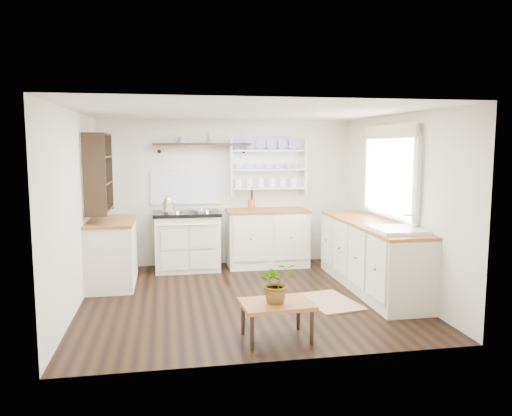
# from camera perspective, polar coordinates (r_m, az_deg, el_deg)

# --- Properties ---
(floor) EXTENTS (4.00, 3.80, 0.01)m
(floor) POSITION_cam_1_polar(r_m,az_deg,el_deg) (6.38, -1.21, -10.17)
(floor) COLOR black
(floor) RESTS_ON ground
(wall_back) EXTENTS (4.00, 0.02, 2.30)m
(wall_back) POSITION_cam_1_polar(r_m,az_deg,el_deg) (8.01, -3.34, 1.77)
(wall_back) COLOR beige
(wall_back) RESTS_ON ground
(wall_right) EXTENTS (0.02, 3.80, 2.30)m
(wall_right) POSITION_cam_1_polar(r_m,az_deg,el_deg) (6.74, 15.82, 0.50)
(wall_right) COLOR beige
(wall_right) RESTS_ON ground
(wall_left) EXTENTS (0.02, 3.80, 2.30)m
(wall_left) POSITION_cam_1_polar(r_m,az_deg,el_deg) (6.15, -19.97, -0.27)
(wall_left) COLOR beige
(wall_left) RESTS_ON ground
(ceiling) EXTENTS (4.00, 3.80, 0.01)m
(ceiling) POSITION_cam_1_polar(r_m,az_deg,el_deg) (6.10, -1.27, 10.92)
(ceiling) COLOR white
(ceiling) RESTS_ON wall_back
(window) EXTENTS (0.08, 1.55, 1.22)m
(window) POSITION_cam_1_polar(r_m,az_deg,el_deg) (6.82, 15.00, 4.10)
(window) COLOR white
(window) RESTS_ON wall_right
(aga_cooker) EXTENTS (1.01, 0.70, 0.93)m
(aga_cooker) POSITION_cam_1_polar(r_m,az_deg,el_deg) (7.73, -7.86, -3.67)
(aga_cooker) COLOR beige
(aga_cooker) RESTS_ON floor
(back_cabinets) EXTENTS (1.27, 0.63, 0.90)m
(back_cabinets) POSITION_cam_1_polar(r_m,az_deg,el_deg) (7.90, 1.28, -3.34)
(back_cabinets) COLOR beige
(back_cabinets) RESTS_ON floor
(right_cabinets) EXTENTS (0.62, 2.43, 0.90)m
(right_cabinets) POSITION_cam_1_polar(r_m,az_deg,el_deg) (6.81, 12.97, -5.22)
(right_cabinets) COLOR beige
(right_cabinets) RESTS_ON floor
(belfast_sink) EXTENTS (0.55, 0.60, 0.45)m
(belfast_sink) POSITION_cam_1_polar(r_m,az_deg,el_deg) (6.08, 15.83, -3.53)
(belfast_sink) COLOR white
(belfast_sink) RESTS_ON right_cabinets
(left_cabinets) EXTENTS (0.62, 1.13, 0.90)m
(left_cabinets) POSITION_cam_1_polar(r_m,az_deg,el_deg) (7.10, -16.11, -4.82)
(left_cabinets) COLOR beige
(left_cabinets) RESTS_ON floor
(plate_rack) EXTENTS (1.20, 0.22, 0.90)m
(plate_rack) POSITION_cam_1_polar(r_m,az_deg,el_deg) (8.04, 1.28, 4.70)
(plate_rack) COLOR white
(plate_rack) RESTS_ON wall_back
(high_shelf) EXTENTS (1.50, 0.29, 0.16)m
(high_shelf) POSITION_cam_1_polar(r_m,az_deg,el_deg) (7.81, -6.21, 7.18)
(high_shelf) COLOR black
(high_shelf) RESTS_ON wall_back
(left_shelving) EXTENTS (0.28, 0.80, 1.05)m
(left_shelving) POSITION_cam_1_polar(r_m,az_deg,el_deg) (6.98, -17.57, 3.96)
(left_shelving) COLOR black
(left_shelving) RESTS_ON wall_left
(kettle) EXTENTS (0.18, 0.18, 0.22)m
(kettle) POSITION_cam_1_polar(r_m,az_deg,el_deg) (7.51, -10.03, 0.48)
(kettle) COLOR silver
(kettle) RESTS_ON aga_cooker
(utensil_crock) EXTENTS (0.12, 0.12, 0.14)m
(utensil_crock) POSITION_cam_1_polar(r_m,az_deg,el_deg) (7.86, -0.53, 0.43)
(utensil_crock) COLOR #9F523A
(utensil_crock) RESTS_ON back_cabinets
(center_table) EXTENTS (0.72, 0.54, 0.37)m
(center_table) POSITION_cam_1_polar(r_m,az_deg,el_deg) (4.98, 2.37, -11.21)
(center_table) COLOR brown
(center_table) RESTS_ON floor
(potted_plant) EXTENTS (0.41, 0.37, 0.40)m
(potted_plant) POSITION_cam_1_polar(r_m,az_deg,el_deg) (4.91, 2.38, -8.47)
(potted_plant) COLOR #3F7233
(potted_plant) RESTS_ON center_table
(floor_rug) EXTENTS (0.69, 0.93, 0.02)m
(floor_rug) POSITION_cam_1_polar(r_m,az_deg,el_deg) (6.25, 8.43, -10.53)
(floor_rug) COLOR #80644A
(floor_rug) RESTS_ON floor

